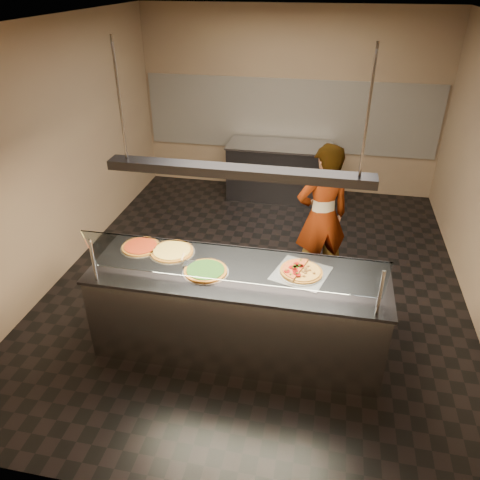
% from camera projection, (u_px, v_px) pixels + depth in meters
% --- Properties ---
extents(ground, '(5.00, 6.00, 0.02)m').
position_uv_depth(ground, '(259.00, 279.00, 6.00)').
color(ground, black).
rests_on(ground, ground).
extents(ceiling, '(5.00, 6.00, 0.02)m').
position_uv_depth(ceiling, '(265.00, 20.00, 4.48)').
color(ceiling, silver).
rests_on(ceiling, wall_back).
extents(wall_back, '(5.00, 0.02, 3.00)m').
position_uv_depth(wall_back, '(290.00, 103.00, 7.79)').
color(wall_back, '#958060').
rests_on(wall_back, ground).
extents(wall_front, '(5.00, 0.02, 3.00)m').
position_uv_depth(wall_front, '(179.00, 358.00, 2.69)').
color(wall_front, '#958060').
rests_on(wall_front, ground).
extents(wall_left, '(0.02, 6.00, 3.00)m').
position_uv_depth(wall_left, '(57.00, 153.00, 5.67)').
color(wall_left, '#958060').
rests_on(wall_left, ground).
extents(tile_band, '(4.90, 0.02, 1.20)m').
position_uv_depth(tile_band, '(289.00, 116.00, 7.87)').
color(tile_band, silver).
rests_on(tile_band, wall_back).
extents(serving_counter, '(2.87, 0.94, 0.93)m').
position_uv_depth(serving_counter, '(238.00, 310.00, 4.71)').
color(serving_counter, '#B7B7BC').
rests_on(serving_counter, ground).
extents(sneeze_guard, '(2.63, 0.18, 0.54)m').
position_uv_depth(sneeze_guard, '(230.00, 265.00, 4.03)').
color(sneeze_guard, '#B7B7BC').
rests_on(sneeze_guard, serving_counter).
extents(perforated_tray, '(0.60, 0.60, 0.01)m').
position_uv_depth(perforated_tray, '(301.00, 273.00, 4.44)').
color(perforated_tray, silver).
rests_on(perforated_tray, serving_counter).
extents(half_pizza_pepperoni, '(0.31, 0.44, 0.05)m').
position_uv_depth(half_pizza_pepperoni, '(291.00, 269.00, 4.45)').
color(half_pizza_pepperoni, brown).
rests_on(half_pizza_pepperoni, perforated_tray).
extents(half_pizza_sausage, '(0.31, 0.44, 0.04)m').
position_uv_depth(half_pizza_sausage, '(311.00, 272.00, 4.42)').
color(half_pizza_sausage, brown).
rests_on(half_pizza_sausage, perforated_tray).
extents(pizza_spinach, '(0.45, 0.45, 0.03)m').
position_uv_depth(pizza_spinach, '(206.00, 270.00, 4.46)').
color(pizza_spinach, silver).
rests_on(pizza_spinach, serving_counter).
extents(pizza_cheese, '(0.47, 0.47, 0.03)m').
position_uv_depth(pizza_cheese, '(172.00, 251.00, 4.77)').
color(pizza_cheese, silver).
rests_on(pizza_cheese, serving_counter).
extents(pizza_tomato, '(0.42, 0.42, 0.03)m').
position_uv_depth(pizza_tomato, '(141.00, 246.00, 4.85)').
color(pizza_tomato, silver).
rests_on(pizza_tomato, serving_counter).
extents(pizza_spatula, '(0.20, 0.23, 0.02)m').
position_uv_depth(pizza_spatula, '(186.00, 259.00, 4.61)').
color(pizza_spatula, '#B7B7BC').
rests_on(pizza_spatula, pizza_spinach).
extents(prep_table, '(1.73, 0.74, 0.93)m').
position_uv_depth(prep_table, '(279.00, 171.00, 7.93)').
color(prep_table, '#323236').
rests_on(prep_table, ground).
extents(worker, '(0.78, 0.68, 1.80)m').
position_uv_depth(worker, '(322.00, 217.00, 5.52)').
color(worker, black).
rests_on(worker, ground).
extents(heat_lamp_housing, '(2.30, 0.18, 0.08)m').
position_uv_depth(heat_lamp_housing, '(238.00, 172.00, 3.96)').
color(heat_lamp_housing, '#323236').
rests_on(heat_lamp_housing, ceiling).
extents(lamp_rod_left, '(0.02, 0.02, 1.01)m').
position_uv_depth(lamp_rod_left, '(119.00, 101.00, 3.86)').
color(lamp_rod_left, '#B7B7BC').
rests_on(lamp_rod_left, ceiling).
extents(lamp_rod_right, '(0.02, 0.02, 1.01)m').
position_uv_depth(lamp_rod_right, '(368.00, 113.00, 3.52)').
color(lamp_rod_right, '#B7B7BC').
rests_on(lamp_rod_right, ceiling).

